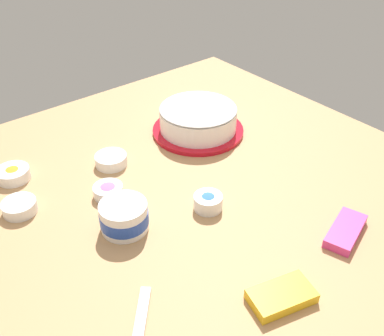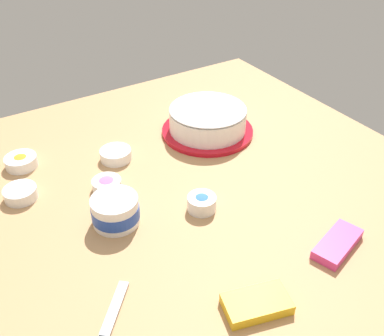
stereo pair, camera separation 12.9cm
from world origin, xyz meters
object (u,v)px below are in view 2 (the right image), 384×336
at_px(sprinkle_bowl_pink, 107,184).
at_px(frosting_tub, 115,210).
at_px(sprinkle_bowl_yellow, 116,154).
at_px(sprinkle_bowl_blue, 202,202).
at_px(frosted_cake, 208,120).
at_px(sprinkle_bowl_orange, 21,161).
at_px(candy_box_upper, 257,304).
at_px(candy_box_lower, 337,244).
at_px(sprinkle_bowl_rainbow, 21,193).

bearing_deg(sprinkle_bowl_pink, frosting_tub, -103.77).
relative_size(sprinkle_bowl_yellow, sprinkle_bowl_blue, 1.25).
height_order(frosting_tub, sprinkle_bowl_blue, frosting_tub).
bearing_deg(sprinkle_bowl_yellow, frosted_cake, -3.13).
bearing_deg(sprinkle_bowl_orange, frosting_tub, -69.85).
bearing_deg(sprinkle_bowl_yellow, frosting_tub, -114.00).
xyz_separation_m(frosting_tub, candy_box_upper, (0.14, -0.40, -0.03)).
xyz_separation_m(sprinkle_bowl_yellow, sprinkle_bowl_pink, (-0.08, -0.13, -0.00)).
height_order(sprinkle_bowl_pink, candy_box_lower, sprinkle_bowl_pink).
xyz_separation_m(sprinkle_bowl_rainbow, sprinkle_bowl_blue, (0.40, -0.30, 0.01)).
bearing_deg(sprinkle_bowl_rainbow, sprinkle_bowl_orange, 74.60).
bearing_deg(sprinkle_bowl_pink, candy_box_lower, -53.29).
bearing_deg(frosted_cake, frosting_tub, -151.01).
xyz_separation_m(frosted_cake, frosting_tub, (-0.45, -0.25, -0.01)).
relative_size(frosted_cake, candy_box_upper, 2.23).
distance_m(sprinkle_bowl_blue, candy_box_upper, 0.34).
xyz_separation_m(sprinkle_bowl_yellow, sprinkle_bowl_blue, (0.10, -0.34, 0.01)).
height_order(sprinkle_bowl_orange, candy_box_upper, sprinkle_bowl_orange).
bearing_deg(sprinkle_bowl_orange, candy_box_upper, -70.49).
height_order(sprinkle_bowl_orange, sprinkle_bowl_pink, sprinkle_bowl_orange).
bearing_deg(frosted_cake, candy_box_lower, -93.16).
height_order(sprinkle_bowl_yellow, sprinkle_bowl_blue, sprinkle_bowl_blue).
xyz_separation_m(frosted_cake, candy_box_upper, (-0.31, -0.65, -0.04)).
bearing_deg(sprinkle_bowl_rainbow, frosting_tub, -51.41).
xyz_separation_m(frosting_tub, sprinkle_bowl_blue, (0.21, -0.07, -0.02)).
relative_size(candy_box_lower, candy_box_upper, 1.08).
distance_m(frosted_cake, sprinkle_bowl_pink, 0.43).
distance_m(frosting_tub, candy_box_lower, 0.55).
bearing_deg(frosted_cake, sprinkle_bowl_rainbow, -178.28).
height_order(frosted_cake, sprinkle_bowl_blue, frosted_cake).
bearing_deg(sprinkle_bowl_blue, candy_box_lower, -55.81).
height_order(frosted_cake, sprinkle_bowl_yellow, frosted_cake).
xyz_separation_m(sprinkle_bowl_yellow, sprinkle_bowl_orange, (-0.26, 0.12, 0.00)).
relative_size(sprinkle_bowl_orange, sprinkle_bowl_pink, 1.15).
relative_size(frosted_cake, sprinkle_bowl_rainbow, 3.40).
distance_m(sprinkle_bowl_orange, sprinkle_bowl_pink, 0.30).
bearing_deg(candy_box_upper, frosted_cake, 79.80).
bearing_deg(candy_box_lower, frosting_tub, 120.94).
distance_m(frosting_tub, sprinkle_bowl_blue, 0.23).
distance_m(frosted_cake, candy_box_upper, 0.72).
height_order(sprinkle_bowl_rainbow, sprinkle_bowl_pink, sprinkle_bowl_pink).
bearing_deg(sprinkle_bowl_rainbow, sprinkle_bowl_yellow, 7.00).
xyz_separation_m(frosting_tub, sprinkle_bowl_pink, (0.03, 0.14, -0.02)).
distance_m(sprinkle_bowl_pink, candy_box_upper, 0.55).
distance_m(sprinkle_bowl_pink, candy_box_lower, 0.63).
height_order(frosting_tub, candy_box_upper, frosting_tub).
bearing_deg(sprinkle_bowl_blue, sprinkle_bowl_rainbow, 142.58).
height_order(candy_box_lower, candy_box_upper, candy_box_upper).
height_order(sprinkle_bowl_blue, sprinkle_bowl_pink, sprinkle_bowl_blue).
distance_m(frosted_cake, candy_box_lower, 0.62).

